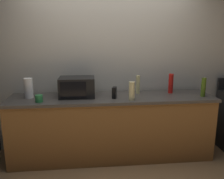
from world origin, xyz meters
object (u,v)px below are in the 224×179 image
microwave (77,87)px  mug_green (39,99)px  bottle_olive_oil (203,87)px  cordless_phone (114,93)px  bottle_hand_soap (132,91)px  bottle_vinegar (138,85)px  paper_towel_roll (28,88)px  bottle_hot_sauce (171,84)px

microwave → mug_green: size_ratio=5.11×
microwave → bottle_olive_oil: bearing=-5.6°
cordless_phone → mug_green: bearing=-159.0°
cordless_phone → bottle_hand_soap: bearing=-14.5°
bottle_hand_soap → mug_green: 1.19m
microwave → mug_green: 0.53m
microwave → bottle_vinegar: size_ratio=1.80×
paper_towel_roll → mug_green: 0.30m
bottle_vinegar → cordless_phone: bearing=-149.6°
microwave → bottle_olive_oil: (1.74, -0.17, -0.00)m
bottle_olive_oil → bottle_hot_sauce: bearing=148.2°
mug_green → microwave: bearing=25.6°
microwave → bottle_hand_soap: 0.76m
cordless_phone → microwave: bearing=-178.9°
bottle_hand_soap → mug_green: bottle_hand_soap is taller
bottle_olive_oil → bottle_hand_soap: bottle_olive_oil is taller
bottle_hand_soap → mug_green: bearing=178.8°
paper_towel_roll → bottle_hot_sauce: (2.00, 0.06, 0.01)m
microwave → bottle_hand_soap: (0.72, -0.25, -0.01)m
bottle_hot_sauce → bottle_hand_soap: bearing=-153.6°
bottle_hot_sauce → mug_green: size_ratio=3.04×
microwave → bottle_vinegar: bearing=5.9°
cordless_phone → mug_green: 0.98m
bottle_vinegar → bottle_olive_oil: bearing=-16.8°
cordless_phone → bottle_hot_sauce: bearing=28.0°
bottle_hot_sauce → bottle_hand_soap: bottle_hot_sauce is taller
microwave → bottle_olive_oil: microwave is taller
microwave → mug_green: bearing=-154.4°
microwave → bottle_hand_soap: size_ratio=1.97×
paper_towel_roll → mug_green: size_ratio=2.87×
paper_towel_roll → bottle_hot_sauce: 2.00m
paper_towel_roll → bottle_hand_soap: 1.39m
microwave → cordless_phone: 0.52m
bottle_olive_oil → bottle_hand_soap: bearing=-175.5°
bottle_hot_sauce → mug_green: (-1.83, -0.29, -0.10)m
bottle_hot_sauce → bottle_vinegar: size_ratio=1.07×
microwave → bottle_vinegar: (0.87, 0.09, -0.00)m
microwave → bottle_hot_sauce: 1.36m
paper_towel_roll → bottle_olive_oil: paper_towel_roll is taller
bottle_olive_oil → mug_green: (-2.21, -0.05, -0.09)m
paper_towel_roll → microwave: bearing=-0.2°
bottle_olive_oil → mug_green: bottle_olive_oil is taller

